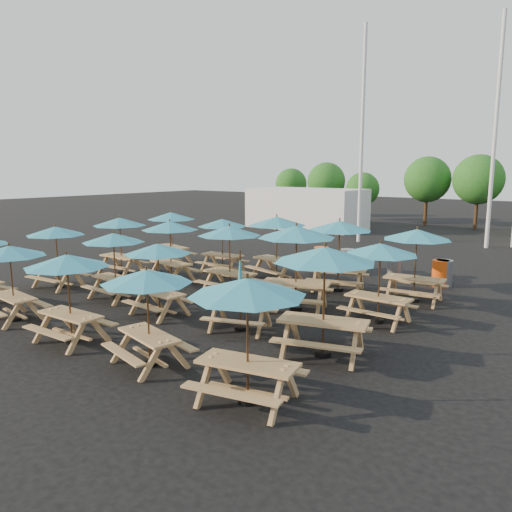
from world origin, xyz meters
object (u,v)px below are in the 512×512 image
Objects in this scene: picnic_unit_16 at (247,294)px; waste_bin_0 at (321,258)px; picnic_unit_12 at (147,282)px; picnic_unit_10 at (229,235)px; picnic_unit_5 at (114,242)px; picnic_unit_9 at (158,253)px; picnic_unit_19 at (417,239)px; picnic_unit_15 at (339,230)px; picnic_unit_18 at (380,254)px; waste_bin_3 at (441,273)px; waste_bin_2 at (395,266)px; waste_bin_1 at (348,261)px; picnic_unit_7 at (222,226)px; picnic_unit_2 at (120,225)px; picnic_unit_14 at (296,237)px; picnic_unit_17 at (325,261)px; waste_bin_4 at (444,273)px; picnic_unit_4 at (10,255)px; picnic_unit_3 at (171,219)px; picnic_unit_11 at (277,225)px; picnic_unit_6 at (170,229)px; picnic_unit_8 at (67,266)px; picnic_unit_1 at (56,234)px.

picnic_unit_16 is 12.54m from waste_bin_0.
picnic_unit_10 is at bearing 127.57° from picnic_unit_12.
picnic_unit_5 reaches higher than picnic_unit_9.
picnic_unit_19 reaches higher than picnic_unit_16.
picnic_unit_18 is (2.60, -2.59, -0.20)m from picnic_unit_15.
picnic_unit_5 is 2.28× the size of waste_bin_3.
picnic_unit_16 is at bearing -80.65° from waste_bin_2.
picnic_unit_9 is at bearing -99.88° from waste_bin_1.
picnic_unit_16 reaches higher than picnic_unit_7.
picnic_unit_10 reaches higher than picnic_unit_2.
picnic_unit_14 is (8.32, -0.10, 0.22)m from picnic_unit_2.
waste_bin_4 is at bearing 73.27° from picnic_unit_17.
picnic_unit_18 is at bearing 78.42° from picnic_unit_16.
picnic_unit_14 is (5.67, 5.63, 0.37)m from picnic_unit_4.
picnic_unit_17 is at bearing -17.65° from picnic_unit_2.
picnic_unit_5 is 7.47m from picnic_unit_15.
waste_bin_3 is (10.97, 2.70, -1.52)m from picnic_unit_3.
picnic_unit_11 is at bearing 67.80° from picnic_unit_5.
picnic_unit_16 reaches higher than picnic_unit_5.
picnic_unit_19 reaches higher than picnic_unit_6.
picnic_unit_19 is at bearing 31.74° from picnic_unit_14.
picnic_unit_12 reaches higher than waste_bin_3.
waste_bin_0 is at bearing 86.28° from picnic_unit_8.
picnic_unit_15 reaches higher than picnic_unit_16.
waste_bin_4 is at bearing 62.58° from picnic_unit_9.
picnic_unit_18 is at bearing -90.23° from waste_bin_3.
picnic_unit_2 is 0.81× the size of picnic_unit_17.
picnic_unit_17 is (7.91, -5.66, 0.28)m from picnic_unit_7.
picnic_unit_2 is 1.04× the size of picnic_unit_7.
waste_bin_3 is (7.90, 2.80, -1.43)m from picnic_unit_7.
picnic_unit_4 is at bearing -114.85° from picnic_unit_10.
waste_bin_4 is (7.92, 8.25, -1.41)m from picnic_unit_5.
picnic_unit_6 is at bearing 45.65° from picnic_unit_1.
picnic_unit_4 reaches higher than waste_bin_3.
picnic_unit_19 is at bearing 74.06° from picnic_unit_17.
picnic_unit_17 is at bearing -82.14° from picnic_unit_15.
picnic_unit_18 is (5.27, 0.05, -0.10)m from picnic_unit_10.
picnic_unit_17 reaches higher than picnic_unit_3.
picnic_unit_9 is 2.21× the size of waste_bin_2.
picnic_unit_3 is at bearing -157.87° from waste_bin_1.
picnic_unit_2 is 0.96× the size of picnic_unit_6.
waste_bin_1 is (1.53, 2.88, -1.63)m from picnic_unit_11.
picnic_unit_7 is 0.94× the size of picnic_unit_19.
picnic_unit_3 is 0.89× the size of picnic_unit_17.
picnic_unit_7 reaches higher than waste_bin_2.
picnic_unit_16 is at bearing -46.30° from picnic_unit_10.
picnic_unit_1 is 0.94× the size of picnic_unit_19.
picnic_unit_4 is 11.93m from waste_bin_0.
picnic_unit_7 is at bearing 136.00° from picnic_unit_10.
picnic_unit_5 reaches higher than picnic_unit_4.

